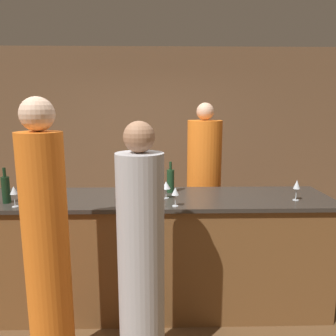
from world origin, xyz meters
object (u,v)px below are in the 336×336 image
at_px(wine_bottle_0, 6,189).
at_px(wine_bottle_1, 171,180).
at_px(guest_0, 47,253).
at_px(guest_1, 141,264).
at_px(bartender, 204,193).

height_order(wine_bottle_0, wine_bottle_1, wine_bottle_0).
relative_size(wine_bottle_0, wine_bottle_1, 1.03).
xyz_separation_m(guest_0, guest_1, (0.63, -0.01, -0.08)).
distance_m(bartender, wine_bottle_1, 0.82).
bearing_deg(guest_1, guest_0, 179.38).
height_order(guest_0, wine_bottle_0, guest_0).
distance_m(guest_0, wine_bottle_1, 1.33).
bearing_deg(wine_bottle_0, guest_0, -50.17).
height_order(bartender, wine_bottle_1, bartender).
relative_size(bartender, guest_0, 0.99).
height_order(guest_1, wine_bottle_0, guest_1).
bearing_deg(guest_0, wine_bottle_1, 48.92).
bearing_deg(bartender, wine_bottle_0, 27.91).
xyz_separation_m(bartender, guest_0, (-1.27, -1.63, 0.03)).
bearing_deg(wine_bottle_1, guest_1, -103.04).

